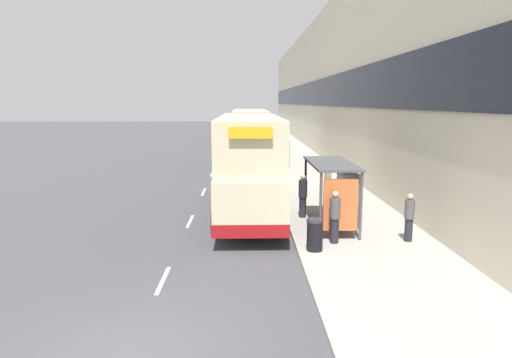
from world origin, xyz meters
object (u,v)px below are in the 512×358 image
at_px(double_decker_bus_near, 249,163).
at_px(car_0, 242,133).
at_px(double_decker_bus_ahead, 250,137).
at_px(pedestrian_3, 409,217).
at_px(bus_shelter, 337,183).
at_px(litter_bin, 315,235).
at_px(pedestrian_1, 303,196).
at_px(pedestrian_at_shelter, 335,217).
at_px(pedestrian_2, 328,181).

xyz_separation_m(double_decker_bus_near, car_0, (-0.56, 41.26, -1.44)).
distance_m(double_decker_bus_ahead, pedestrian_3, 20.37).
relative_size(bus_shelter, car_0, 0.93).
height_order(double_decker_bus_near, litter_bin, double_decker_bus_near).
distance_m(bus_shelter, double_decker_bus_near, 4.35).
bearing_deg(pedestrian_1, pedestrian_at_shelter, -79.72).
xyz_separation_m(car_0, pedestrian_3, (6.03, -45.87, 0.15)).
height_order(pedestrian_3, litter_bin, pedestrian_3).
bearing_deg(double_decker_bus_near, pedestrian_2, 31.02).
bearing_deg(double_decker_bus_ahead, double_decker_bus_near, -90.75).
height_order(pedestrian_1, litter_bin, pedestrian_1).
height_order(car_0, litter_bin, car_0).
xyz_separation_m(double_decker_bus_near, double_decker_bus_ahead, (0.20, 15.02, 0.00)).
bearing_deg(pedestrian_1, car_0, 93.75).
bearing_deg(pedestrian_at_shelter, pedestrian_1, 100.28).
bearing_deg(bus_shelter, pedestrian_at_shelter, -102.40).
height_order(double_decker_bus_near, car_0, double_decker_bus_near).
xyz_separation_m(car_0, litter_bin, (2.63, -46.80, -0.18)).
height_order(pedestrian_at_shelter, litter_bin, pedestrian_at_shelter).
bearing_deg(pedestrian_3, double_decker_bus_near, 139.91).
height_order(bus_shelter, pedestrian_2, bus_shelter).
xyz_separation_m(double_decker_bus_ahead, litter_bin, (1.88, -20.56, -1.62)).
distance_m(pedestrian_1, litter_bin, 4.36).
relative_size(pedestrian_1, litter_bin, 1.72).
bearing_deg(litter_bin, double_decker_bus_near, 110.54).
bearing_deg(pedestrian_2, car_0, 96.55).
relative_size(car_0, pedestrian_3, 2.71).
relative_size(double_decker_bus_near, pedestrian_3, 6.41).
bearing_deg(double_decker_bus_ahead, pedestrian_at_shelter, -82.30).
height_order(car_0, pedestrian_3, pedestrian_3).
distance_m(bus_shelter, car_0, 44.25).
xyz_separation_m(bus_shelter, pedestrian_1, (-1.07, 1.61, -0.81)).
distance_m(bus_shelter, pedestrian_at_shelter, 2.15).
bearing_deg(pedestrian_2, litter_bin, -103.10).
bearing_deg(pedestrian_3, pedestrian_2, 102.68).
relative_size(double_decker_bus_near, double_decker_bus_ahead, 0.97).
height_order(bus_shelter, pedestrian_at_shelter, bus_shelter).
bearing_deg(double_decker_bus_near, car_0, 90.77).
xyz_separation_m(bus_shelter, pedestrian_at_shelter, (-0.43, -1.94, -0.81)).
bearing_deg(pedestrian_1, double_decker_bus_ahead, 97.13).
relative_size(bus_shelter, pedestrian_3, 2.51).
height_order(car_0, pedestrian_at_shelter, pedestrian_at_shelter).
bearing_deg(pedestrian_2, double_decker_bus_ahead, 106.35).
height_order(bus_shelter, double_decker_bus_ahead, double_decker_bus_ahead).
distance_m(car_0, pedestrian_at_shelter, 46.14).
relative_size(double_decker_bus_ahead, pedestrian_2, 6.31).
bearing_deg(pedestrian_at_shelter, pedestrian_3, 3.22).
xyz_separation_m(pedestrian_at_shelter, litter_bin, (-0.79, -0.78, -0.40)).
bearing_deg(bus_shelter, pedestrian_3, -39.49).
bearing_deg(litter_bin, car_0, 93.22).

